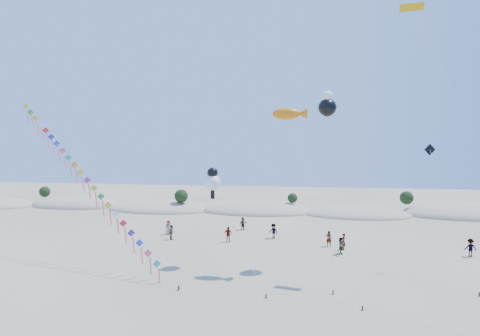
{
  "coord_description": "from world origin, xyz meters",
  "views": [
    {
      "loc": [
        6.45,
        -19.44,
        11.69
      ],
      "look_at": [
        1.79,
        14.0,
        9.29
      ],
      "focal_mm": 30.0,
      "sensor_mm": 36.0,
      "label": 1
    }
  ],
  "objects": [
    {
      "name": "fish_kite",
      "position": [
        5.91,
        17.03,
        13.97
      ],
      "size": [
        6.83,
        9.5,
        14.55
      ],
      "color": "#3F2D1E",
      "rests_on": "ground"
    },
    {
      "name": "dark_kite",
      "position": [
        18.96,
        17.43,
        8.2
      ],
      "size": [
        2.16,
        7.46,
        11.31
      ],
      "color": "#3F2D1E",
      "rests_on": "ground"
    },
    {
      "name": "kite_train",
      "position": [
        -14.08,
        16.69,
        8.34
      ],
      "size": [
        21.96,
        12.59,
        16.37
      ],
      "color": "#3F2D1E",
      "rests_on": "ground"
    },
    {
      "name": "parafoil_kite",
      "position": [
        16.59,
        17.9,
        22.56
      ],
      "size": [
        5.89,
        16.23,
        23.67
      ],
      "color": "#3F2D1E",
      "rests_on": "ground"
    },
    {
      "name": "beachgoers",
      "position": [
        8.18,
        25.64,
        0.86
      ],
      "size": [
        37.4,
        11.18,
        1.79
      ],
      "color": "slate",
      "rests_on": "ground"
    },
    {
      "name": "cartoon_kite_high",
      "position": [
        9.34,
        19.08,
        14.87
      ],
      "size": [
        2.0,
        9.19,
        16.23
      ],
      "color": "#3F2D1E",
      "rests_on": "ground"
    },
    {
      "name": "cartoon_kite_low",
      "position": [
        -1.24,
        17.15,
        7.86
      ],
      "size": [
        6.44,
        8.58,
        9.1
      ],
      "color": "#3F2D1E",
      "rests_on": "ground"
    },
    {
      "name": "dune_ridge",
      "position": [
        1.06,
        45.14,
        0.11
      ],
      "size": [
        145.3,
        11.49,
        5.57
      ],
      "color": "tan",
      "rests_on": "ground"
    }
  ]
}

